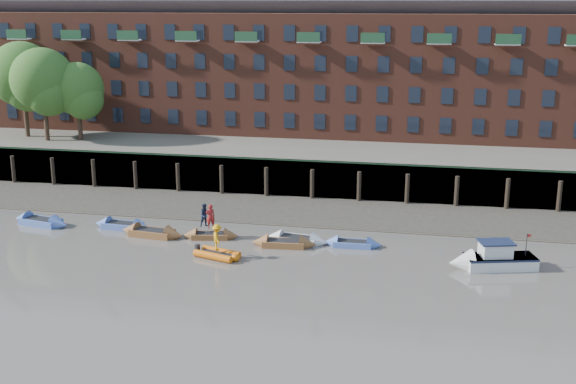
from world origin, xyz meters
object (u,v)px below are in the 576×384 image
(rowboat_2, at_px, (152,233))
(rowboat_6, at_px, (353,244))
(rowboat_3, at_px, (211,236))
(rowboat_0, at_px, (41,222))
(rowboat_5, at_px, (297,239))
(rowboat_1, at_px, (123,226))
(rib_tender, at_px, (219,254))
(motor_launch, at_px, (486,260))
(rowboat_4, at_px, (284,243))
(person_rib_crew, at_px, (217,237))
(person_rower_b, at_px, (205,215))
(person_rower_a, at_px, (210,216))

(rowboat_2, relative_size, rowboat_6, 1.23)
(rowboat_3, bearing_deg, rowboat_2, 175.12)
(rowboat_0, height_order, rowboat_5, rowboat_0)
(rowboat_1, bearing_deg, rowboat_2, -19.16)
(rowboat_3, xyz_separation_m, rowboat_5, (6.22, 0.32, 0.02))
(rowboat_6, bearing_deg, rib_tender, -156.01)
(rowboat_6, bearing_deg, rowboat_0, 178.08)
(rowboat_6, height_order, motor_launch, motor_launch)
(rowboat_2, bearing_deg, rowboat_0, -178.55)
(rowboat_3, height_order, rowboat_5, rowboat_5)
(rowboat_4, relative_size, person_rib_crew, 2.59)
(rowboat_4, xyz_separation_m, person_rower_b, (-5.92, 0.91, 1.41))
(rowboat_0, relative_size, rowboat_3, 1.22)
(rowboat_5, height_order, motor_launch, motor_launch)
(rowboat_1, bearing_deg, rowboat_6, 2.47)
(rowboat_6, bearing_deg, person_rib_crew, -156.50)
(rowboat_6, relative_size, person_rower_a, 2.30)
(person_rower_b, distance_m, person_rib_crew, 4.40)
(rowboat_3, relative_size, rowboat_5, 0.90)
(rowboat_0, bearing_deg, person_rower_b, 10.42)
(person_rower_a, bearing_deg, rowboat_3, -77.68)
(rowboat_2, bearing_deg, rowboat_3, 11.42)
(rowboat_1, relative_size, rowboat_3, 1.12)
(person_rower_a, relative_size, person_rower_b, 1.04)
(rowboat_5, xyz_separation_m, rib_tender, (-4.50, -4.04, 0.01))
(rowboat_4, bearing_deg, rowboat_3, 168.76)
(rowboat_4, relative_size, motor_launch, 0.79)
(rib_tender, bearing_deg, person_rib_crew, 174.75)
(rowboat_0, bearing_deg, rowboat_1, 15.02)
(rowboat_0, xyz_separation_m, rowboat_6, (23.72, -0.29, -0.04))
(rowboat_6, bearing_deg, person_rower_b, 178.99)
(person_rower_a, bearing_deg, rowboat_0, -29.93)
(rowboat_5, bearing_deg, rowboat_1, -174.22)
(person_rower_a, xyz_separation_m, person_rower_b, (-0.48, 0.29, -0.03))
(rowboat_1, xyz_separation_m, rowboat_6, (17.26, -0.65, -0.03))
(rowboat_5, xyz_separation_m, person_rib_crew, (-4.59, -4.00, 1.17))
(rowboat_3, distance_m, person_rower_b, 1.51)
(rowboat_2, bearing_deg, rowboat_4, 4.83)
(rib_tender, bearing_deg, rowboat_3, 132.96)
(rowboat_5, bearing_deg, rowboat_4, -117.08)
(rowboat_2, distance_m, rib_tender, 6.89)
(motor_launch, bearing_deg, rowboat_5, -26.41)
(rib_tender, height_order, motor_launch, motor_launch)
(rowboat_3, xyz_separation_m, rib_tender, (1.72, -3.71, 0.03))
(rowboat_2, xyz_separation_m, person_rower_b, (3.86, 0.56, 1.39))
(rowboat_5, xyz_separation_m, person_rower_a, (-6.16, -0.39, 1.44))
(rowboat_1, height_order, person_rib_crew, person_rib_crew)
(rowboat_1, xyz_separation_m, rowboat_2, (2.82, -1.24, 0.02))
(rowboat_2, relative_size, rowboat_3, 1.21)
(person_rower_b, bearing_deg, person_rib_crew, -97.44)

